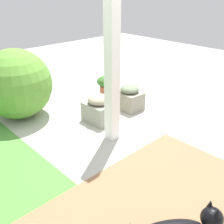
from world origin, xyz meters
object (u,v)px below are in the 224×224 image
object	(u,v)px
porch_pillar	(112,60)
round_shrub	(17,84)
terracotta_pot_broad	(106,86)
stone_planter_nearest	(129,98)
stone_planter_near	(99,109)

from	to	relation	value
porch_pillar	round_shrub	world-z (taller)	porch_pillar
round_shrub	terracotta_pot_broad	size ratio (longest dim) A/B	2.45
porch_pillar	stone_planter_nearest	xyz separation A→B (m)	(0.48, -0.84, -0.88)
stone_planter_nearest	round_shrub	bearing A→B (deg)	55.31
stone_planter_nearest	terracotta_pot_broad	distance (m)	0.57
stone_planter_near	round_shrub	xyz separation A→B (m)	(0.97, 0.77, 0.32)
terracotta_pot_broad	porch_pillar	bearing A→B (deg)	141.28
round_shrub	terracotta_pot_broad	bearing A→B (deg)	-106.30
round_shrub	terracotta_pot_broad	distance (m)	1.50
stone_planter_nearest	stone_planter_near	size ratio (longest dim) A/B	0.93
porch_pillar	terracotta_pot_broad	size ratio (longest dim) A/B	4.99
stone_planter_nearest	terracotta_pot_broad	bearing A→B (deg)	0.59
porch_pillar	stone_planter_nearest	size ratio (longest dim) A/B	5.18
stone_planter_near	stone_planter_nearest	bearing A→B (deg)	-90.86
porch_pillar	round_shrub	bearing A→B (deg)	21.44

